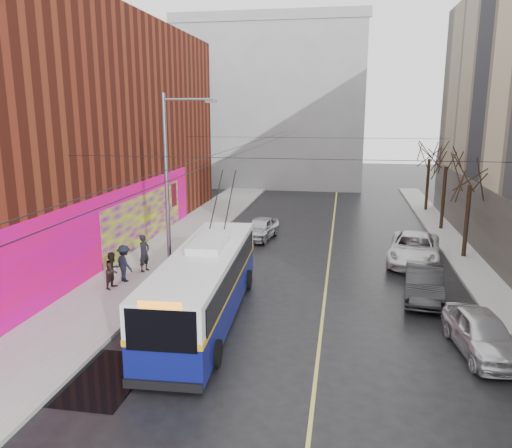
{
  "coord_description": "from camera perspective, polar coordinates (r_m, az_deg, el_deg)",
  "views": [
    {
      "loc": [
        2.12,
        -12.83,
        8.13
      ],
      "look_at": [
        -1.86,
        9.76,
        2.96
      ],
      "focal_mm": 35.0,
      "sensor_mm": 36.0,
      "label": 1
    }
  ],
  "objects": [
    {
      "name": "sidewalk_right",
      "position": [
        26.99,
        24.39,
        -5.84
      ],
      "size": [
        2.0,
        60.0,
        0.15
      ],
      "primitive_type": "cube",
      "color": "gray",
      "rests_on": "ground"
    },
    {
      "name": "ground",
      "position": [
        15.33,
        0.56,
        -19.32
      ],
      "size": [
        140.0,
        140.0,
        0.0
      ],
      "primitive_type": "plane",
      "color": "black",
      "rests_on": "ground"
    },
    {
      "name": "building_left",
      "position": [
        32.38,
        -24.37,
        9.57
      ],
      "size": [
        12.11,
        36.0,
        14.0
      ],
      "color": "#5E1E12",
      "rests_on": "ground"
    },
    {
      "name": "tree_near",
      "position": [
        29.81,
        23.4,
        5.58
      ],
      "size": [
        3.2,
        3.2,
        6.4
      ],
      "color": "black",
      "rests_on": "ground"
    },
    {
      "name": "building_far",
      "position": [
        58.39,
        2.06,
        13.55
      ],
      "size": [
        20.5,
        12.1,
        18.0
      ],
      "color": "gray",
      "rests_on": "ground"
    },
    {
      "name": "lane_line",
      "position": [
        28.04,
        8.33,
        -4.29
      ],
      "size": [
        0.12,
        50.0,
        0.01
      ],
      "primitive_type": "cube",
      "color": "#BFB74C",
      "rests_on": "ground"
    },
    {
      "name": "pedestrian_c",
      "position": [
        24.76,
        -14.81,
        -4.36
      ],
      "size": [
        1.33,
        1.22,
        1.79
      ],
      "primitive_type": "imported",
      "rotation": [
        0.0,
        0.0,
        2.52
      ],
      "color": "black",
      "rests_on": "sidewalk_left"
    },
    {
      "name": "following_car",
      "position": [
        32.62,
        0.5,
        -0.47
      ],
      "size": [
        2.29,
        4.33,
        1.4
      ],
      "primitive_type": "imported",
      "rotation": [
        0.0,
        0.0,
        -0.16
      ],
      "color": "#B3B2B7",
      "rests_on": "ground"
    },
    {
      "name": "parked_car_c",
      "position": [
        28.76,
        17.62,
        -2.7
      ],
      "size": [
        3.52,
        6.06,
        1.59
      ],
      "primitive_type": "imported",
      "rotation": [
        0.0,
        0.0,
        -0.16
      ],
      "color": "white",
      "rests_on": "ground"
    },
    {
      "name": "sidewalk_left",
      "position": [
        27.99,
        -11.69,
        -4.3
      ],
      "size": [
        4.0,
        60.0,
        0.15
      ],
      "primitive_type": "cube",
      "color": "gray",
      "rests_on": "ground"
    },
    {
      "name": "tree_mid",
      "position": [
        36.6,
        20.98,
        7.35
      ],
      "size": [
        3.2,
        3.2,
        6.68
      ],
      "color": "black",
      "rests_on": "ground"
    },
    {
      "name": "trolleybus",
      "position": [
        19.93,
        -5.88,
        -6.83
      ],
      "size": [
        3.08,
        11.43,
        5.37
      ],
      "rotation": [
        0.0,
        0.0,
        0.05
      ],
      "color": "#0B1156",
      "rests_on": "ground"
    },
    {
      "name": "parked_car_a",
      "position": [
        19.11,
        24.42,
        -11.31
      ],
      "size": [
        2.24,
        4.44,
        1.45
      ],
      "primitive_type": "imported",
      "rotation": [
        0.0,
        0.0,
        0.13
      ],
      "color": "silver",
      "rests_on": "ground"
    },
    {
      "name": "puddle",
      "position": [
        16.94,
        -16.72,
        -16.54
      ],
      "size": [
        2.14,
        3.57,
        0.01
      ],
      "primitive_type": "cube",
      "color": "black",
      "rests_on": "ground"
    },
    {
      "name": "pedestrian_b",
      "position": [
        24.0,
        -16.04,
        -5.08
      ],
      "size": [
        0.79,
        0.94,
        1.71
      ],
      "primitive_type": "imported",
      "rotation": [
        0.0,
        0.0,
        1.38
      ],
      "color": "black",
      "rests_on": "sidewalk_left"
    },
    {
      "name": "streetlight_pole",
      "position": [
        24.5,
        -9.83,
        4.81
      ],
      "size": [
        2.65,
        0.6,
        9.0
      ],
      "color": "slate",
      "rests_on": "ground"
    },
    {
      "name": "parked_car_b",
      "position": [
        23.42,
        18.62,
        -6.38
      ],
      "size": [
        2.07,
        4.65,
        1.48
      ],
      "primitive_type": "imported",
      "rotation": [
        0.0,
        0.0,
        -0.11
      ],
      "color": "#262528",
      "rests_on": "ground"
    },
    {
      "name": "pigeons_flying",
      "position": [
        23.08,
        -0.42,
        10.02
      ],
      "size": [
        2.76,
        2.75,
        2.49
      ],
      "color": "slate"
    },
    {
      "name": "tree_far",
      "position": [
        43.48,
        19.28,
        8.05
      ],
      "size": [
        3.2,
        3.2,
        6.57
      ],
      "color": "black",
      "rests_on": "ground"
    },
    {
      "name": "catenary_wires",
      "position": [
        28.05,
        0.42,
        8.84
      ],
      "size": [
        18.0,
        60.0,
        0.22
      ],
      "color": "black"
    },
    {
      "name": "pedestrian_a",
      "position": [
        26.07,
        -12.65,
        -3.25
      ],
      "size": [
        0.64,
        0.8,
        1.91
      ],
      "primitive_type": "imported",
      "rotation": [
        0.0,
        0.0,
        1.28
      ],
      "color": "black",
      "rests_on": "sidewalk_left"
    }
  ]
}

